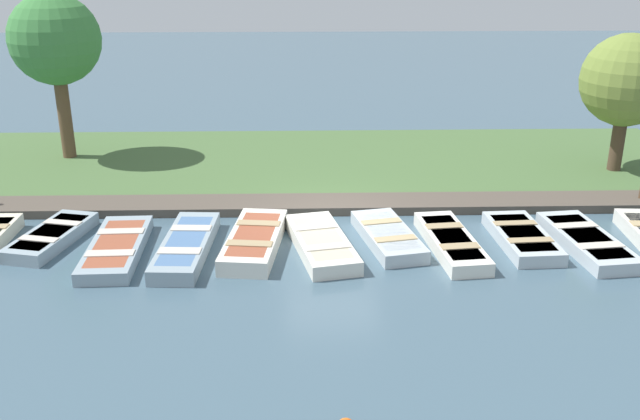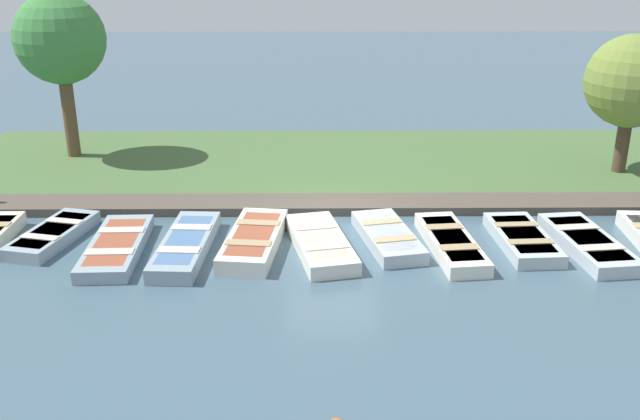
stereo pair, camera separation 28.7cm
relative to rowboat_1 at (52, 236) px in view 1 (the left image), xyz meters
name	(u,v)px [view 1 (the left image)]	position (x,y,z in m)	size (l,w,h in m)	color
ground_plane	(333,225)	(-0.95, 6.89, -0.17)	(80.00, 80.00, 0.00)	#425B6B
shore_bank	(326,164)	(-5.95, 6.89, -0.09)	(8.00, 24.00, 0.16)	#476638
dock_walkway	(331,204)	(-2.17, 6.89, -0.05)	(1.22, 19.44, 0.23)	#51473D
rowboat_1	(52,236)	(0.00, 0.00, 0.00)	(2.94, 1.65, 0.34)	#8C9EA8
rowboat_2	(116,248)	(0.72, 1.74, 0.00)	(3.41, 1.28, 0.33)	#8C9EA8
rowboat_3	(186,246)	(0.71, 3.37, 0.02)	(3.58, 1.23, 0.38)	#8C9EA8
rowboat_4	(254,241)	(0.47, 4.96, 0.04)	(3.38, 1.52, 0.42)	silver
rowboat_5	(321,243)	(0.62, 6.55, 0.02)	(3.37, 1.78, 0.37)	silver
rowboat_6	(388,236)	(0.21, 8.19, 0.01)	(3.05, 1.64, 0.35)	#B2BCC1
rowboat_7	(451,242)	(0.62, 9.65, 0.01)	(3.35, 1.31, 0.36)	silver
rowboat_8	(522,237)	(0.37, 11.43, 0.00)	(2.87, 1.30, 0.34)	#B2BCC1
rowboat_9	(587,241)	(0.65, 12.91, 0.00)	(3.36, 1.50, 0.35)	#B2BCC1
park_tree_far_left	(55,41)	(-6.80, -1.58, 3.76)	(2.85, 2.85, 5.41)	brown
park_tree_left	(627,81)	(-4.92, 15.88, 2.77)	(2.77, 2.77, 4.36)	#4C3828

